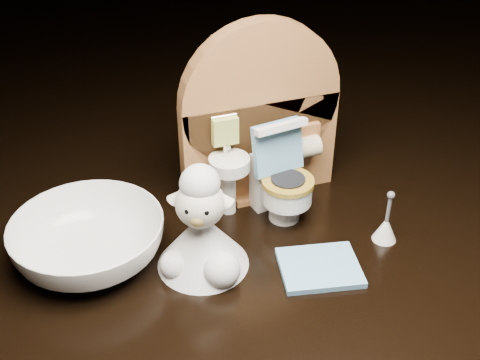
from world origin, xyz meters
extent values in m
cube|color=black|center=(0.00, 0.00, -0.05)|extent=(2.50, 2.50, 0.10)
cube|color=#A36735|center=(0.00, 0.07, 0.04)|extent=(0.13, 0.02, 0.09)
cylinder|color=#A36735|center=(0.00, 0.07, 0.09)|extent=(0.13, 0.02, 0.13)
cube|color=#A36735|center=(0.00, 0.07, 0.00)|extent=(0.05, 0.04, 0.01)
cylinder|color=white|center=(-0.03, 0.05, 0.02)|extent=(0.01, 0.01, 0.04)
cylinder|color=white|center=(-0.03, 0.04, 0.05)|extent=(0.03, 0.03, 0.01)
cylinder|color=silver|center=(-0.03, 0.05, 0.06)|extent=(0.00, 0.00, 0.01)
cube|color=#B0C052|center=(-0.03, 0.05, 0.07)|extent=(0.02, 0.01, 0.02)
cube|color=#A36735|center=(0.04, 0.06, 0.05)|extent=(0.02, 0.01, 0.02)
cylinder|color=beige|center=(0.04, 0.05, 0.05)|extent=(0.02, 0.02, 0.02)
cylinder|color=white|center=(0.01, 0.02, 0.01)|extent=(0.02, 0.02, 0.02)
cylinder|color=white|center=(0.01, 0.02, 0.03)|extent=(0.04, 0.04, 0.02)
cylinder|color=olive|center=(0.01, 0.02, 0.04)|extent=(0.04, 0.04, 0.00)
cube|color=white|center=(0.00, 0.04, 0.02)|extent=(0.03, 0.02, 0.05)
cube|color=#68A0C9|center=(0.00, 0.04, 0.06)|extent=(0.04, 0.02, 0.04)
cube|color=white|center=(0.00, 0.03, 0.08)|extent=(0.04, 0.01, 0.01)
cylinder|color=#CAD22D|center=(0.01, 0.05, 0.06)|extent=(0.01, 0.01, 0.01)
cube|color=#68A0C9|center=(0.01, -0.04, 0.00)|extent=(0.06, 0.06, 0.00)
cone|color=white|center=(0.07, -0.03, 0.01)|extent=(0.02, 0.02, 0.02)
cylinder|color=#59595B|center=(0.07, -0.03, 0.03)|extent=(0.00, 0.00, 0.02)
sphere|color=#59595B|center=(0.07, -0.03, 0.04)|extent=(0.01, 0.01, 0.01)
cone|color=silver|center=(-0.07, -0.01, 0.02)|extent=(0.07, 0.07, 0.04)
sphere|color=silver|center=(-0.06, -0.03, 0.01)|extent=(0.03, 0.03, 0.03)
sphere|color=silver|center=(-0.09, -0.01, 0.01)|extent=(0.02, 0.02, 0.02)
sphere|color=silver|center=(-0.07, -0.01, 0.06)|extent=(0.03, 0.03, 0.03)
sphere|color=#AB8943|center=(-0.08, -0.02, 0.05)|extent=(0.01, 0.01, 0.01)
sphere|color=silver|center=(-0.07, -0.01, 0.07)|extent=(0.03, 0.03, 0.03)
cone|color=silver|center=(-0.09, 0.00, 0.06)|extent=(0.02, 0.02, 0.02)
cone|color=silver|center=(-0.06, -0.01, 0.06)|extent=(0.02, 0.02, 0.02)
sphere|color=black|center=(-0.08, -0.02, 0.06)|extent=(0.00, 0.00, 0.00)
sphere|color=black|center=(-0.07, -0.02, 0.06)|extent=(0.00, 0.00, 0.00)
imported|color=white|center=(-0.15, 0.02, 0.02)|extent=(0.14, 0.14, 0.03)
camera|label=1|loc=(-0.16, -0.33, 0.29)|focal=45.00mm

